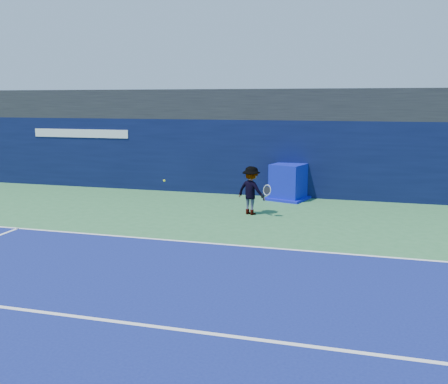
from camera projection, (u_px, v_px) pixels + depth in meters
The scene contains 8 objects.
ground at pixel (126, 278), 10.71m from camera, with size 80.00×80.00×0.00m, color #33713F.
baseline at pixel (175, 241), 13.55m from camera, with size 24.00×0.10×0.01m, color white.
service_line at pixel (75, 316), 8.81m from camera, with size 24.00×0.10×0.01m, color white.
stadium_band at pixel (246, 104), 20.96m from camera, with size 36.00×3.00×1.20m, color black.
back_wall_assembly at pixel (240, 156), 20.39m from camera, with size 36.00×1.03×3.00m.
equipment_cart at pixel (288, 183), 19.15m from camera, with size 1.78×1.78×1.37m.
tennis_player at pixel (251, 190), 16.59m from camera, with size 1.33×0.95×1.61m.
tennis_ball at pixel (164, 181), 16.25m from camera, with size 0.07×0.07×0.07m.
Camera 1 is at (4.74, -9.27, 3.78)m, focal length 40.00 mm.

